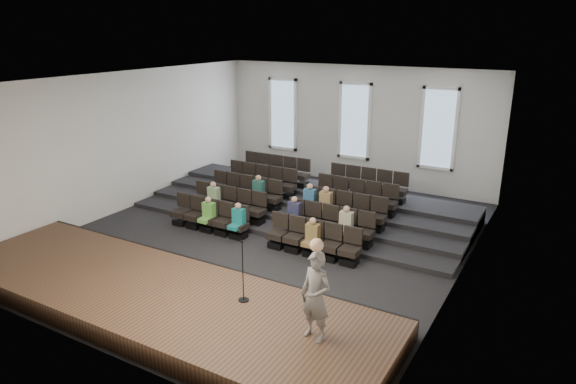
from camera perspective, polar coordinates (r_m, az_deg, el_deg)
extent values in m
plane|color=black|center=(16.71, -2.28, -4.92)|extent=(14.00, 14.00, 0.00)
cube|color=white|center=(15.48, -2.51, 12.45)|extent=(12.00, 14.00, 0.02)
cube|color=silver|center=(22.03, 7.46, 7.34)|extent=(12.00, 0.04, 5.00)
cube|color=silver|center=(10.94, -22.44, -4.82)|extent=(12.00, 0.04, 5.00)
cube|color=silver|center=(19.71, -17.44, 5.43)|extent=(0.04, 14.00, 5.00)
cube|color=silver|center=(13.79, 19.31, 0.12)|extent=(0.04, 14.00, 5.00)
cube|color=#4E3021|center=(13.01, -14.54, -11.31)|extent=(11.80, 3.60, 0.50)
cube|color=black|center=(14.16, -9.54, -8.45)|extent=(11.80, 0.06, 0.52)
cube|color=black|center=(18.55, 1.53, -2.29)|extent=(11.80, 4.80, 0.15)
cube|color=black|center=(18.96, 2.29, -1.61)|extent=(11.80, 3.75, 0.30)
cube|color=black|center=(19.38, 3.02, -0.95)|extent=(11.80, 2.70, 0.45)
cube|color=black|center=(19.80, 3.71, -0.32)|extent=(11.80, 1.65, 0.60)
cube|color=black|center=(18.00, -11.79, -3.25)|extent=(0.47, 0.43, 0.20)
cube|color=black|center=(17.89, -11.85, -2.32)|extent=(0.55, 0.50, 0.19)
cube|color=black|center=(17.90, -11.49, -0.89)|extent=(0.55, 0.08, 0.50)
cube|color=black|center=(17.62, -10.32, -3.61)|extent=(0.47, 0.43, 0.20)
cube|color=black|center=(17.51, -10.37, -2.67)|extent=(0.55, 0.50, 0.19)
cube|color=black|center=(17.53, -10.01, -1.21)|extent=(0.55, 0.08, 0.50)
cube|color=black|center=(17.26, -8.78, -3.99)|extent=(0.47, 0.43, 0.20)
cube|color=black|center=(17.15, -8.83, -3.03)|extent=(0.55, 0.50, 0.19)
cube|color=black|center=(17.17, -8.46, -1.54)|extent=(0.55, 0.08, 0.50)
cube|color=black|center=(16.92, -7.18, -4.39)|extent=(0.47, 0.43, 0.20)
cube|color=black|center=(16.80, -7.23, -3.41)|extent=(0.55, 0.50, 0.19)
cube|color=black|center=(16.82, -6.85, -1.88)|extent=(0.55, 0.08, 0.50)
cube|color=black|center=(16.59, -5.52, -4.79)|extent=(0.47, 0.43, 0.20)
cube|color=black|center=(16.47, -5.55, -3.80)|extent=(0.55, 0.50, 0.19)
cube|color=black|center=(16.48, -5.17, -2.24)|extent=(0.55, 0.08, 0.50)
cube|color=black|center=(15.85, -1.21, -5.82)|extent=(0.47, 0.43, 0.20)
cube|color=black|center=(15.73, -1.21, -4.79)|extent=(0.55, 0.50, 0.19)
cube|color=black|center=(15.74, -0.83, -3.15)|extent=(0.55, 0.08, 0.50)
cube|color=black|center=(15.57, 0.70, -6.26)|extent=(0.47, 0.43, 0.20)
cube|color=black|center=(15.45, 0.70, -5.21)|extent=(0.55, 0.50, 0.19)
cube|color=black|center=(15.46, 1.09, -3.55)|extent=(0.55, 0.08, 0.50)
cube|color=black|center=(15.32, 2.67, -6.71)|extent=(0.47, 0.43, 0.20)
cube|color=black|center=(15.19, 2.69, -5.65)|extent=(0.55, 0.50, 0.19)
cube|color=black|center=(15.20, 3.07, -3.96)|extent=(0.55, 0.08, 0.50)
cube|color=black|center=(15.08, 4.71, -7.17)|extent=(0.47, 0.43, 0.20)
cube|color=black|center=(14.95, 4.74, -6.09)|extent=(0.55, 0.50, 0.19)
cube|color=black|center=(14.97, 5.13, -4.37)|extent=(0.55, 0.08, 0.50)
cube|color=black|center=(14.86, 6.82, -7.63)|extent=(0.47, 0.43, 0.20)
cube|color=black|center=(14.73, 6.86, -6.54)|extent=(0.55, 0.50, 0.19)
cube|color=black|center=(14.75, 7.25, -4.80)|extent=(0.55, 0.08, 0.50)
cube|color=black|center=(18.69, -9.70, -1.83)|extent=(0.47, 0.43, 0.20)
cube|color=black|center=(18.59, -9.75, -0.93)|extent=(0.55, 0.50, 0.19)
cube|color=black|center=(18.61, -9.41, 0.44)|extent=(0.55, 0.08, 0.50)
cube|color=black|center=(18.33, -8.25, -2.15)|extent=(0.47, 0.43, 0.20)
cube|color=black|center=(18.22, -8.29, -1.24)|extent=(0.55, 0.50, 0.19)
cube|color=black|center=(18.25, -7.94, 0.16)|extent=(0.55, 0.08, 0.50)
cube|color=black|center=(17.98, -6.74, -2.49)|extent=(0.47, 0.43, 0.20)
cube|color=black|center=(17.88, -6.77, -1.56)|extent=(0.55, 0.50, 0.19)
cube|color=black|center=(17.91, -6.42, -0.13)|extent=(0.55, 0.08, 0.50)
cube|color=black|center=(17.65, -5.16, -2.83)|extent=(0.47, 0.43, 0.20)
cube|color=black|center=(17.54, -5.19, -1.89)|extent=(0.55, 0.50, 0.19)
cube|color=black|center=(17.57, -4.84, -0.43)|extent=(0.55, 0.08, 0.50)
cube|color=black|center=(17.33, -3.53, -3.19)|extent=(0.47, 0.43, 0.20)
cube|color=black|center=(17.22, -3.55, -2.23)|extent=(0.55, 0.50, 0.19)
cube|color=black|center=(17.25, -3.20, -0.74)|extent=(0.55, 0.08, 0.50)
cube|color=black|center=(16.63, 0.66, -4.09)|extent=(0.47, 0.43, 0.20)
cube|color=black|center=(16.51, 0.66, -3.09)|extent=(0.55, 0.50, 0.19)
cube|color=black|center=(16.55, 1.02, -1.54)|extent=(0.55, 0.08, 0.50)
cube|color=black|center=(16.36, 2.50, -4.48)|extent=(0.47, 0.43, 0.20)
cube|color=black|center=(16.25, 2.51, -3.46)|extent=(0.55, 0.50, 0.19)
cube|color=black|center=(16.28, 2.87, -1.89)|extent=(0.55, 0.08, 0.50)
cube|color=black|center=(16.12, 4.40, -4.87)|extent=(0.47, 0.43, 0.20)
cube|color=black|center=(16.00, 4.42, -3.85)|extent=(0.55, 0.50, 0.19)
cube|color=black|center=(16.04, 4.78, -2.24)|extent=(0.55, 0.08, 0.50)
cube|color=black|center=(15.89, 6.35, -5.27)|extent=(0.47, 0.43, 0.20)
cube|color=black|center=(15.78, 6.39, -4.24)|extent=(0.55, 0.50, 0.19)
cube|color=black|center=(15.81, 6.75, -2.61)|extent=(0.55, 0.08, 0.50)
cube|color=black|center=(15.69, 8.37, -5.68)|extent=(0.47, 0.43, 0.20)
cube|color=black|center=(15.57, 8.42, -4.63)|extent=(0.55, 0.50, 0.19)
cube|color=black|center=(15.60, 8.77, -2.98)|extent=(0.55, 0.08, 0.50)
cube|color=black|center=(19.41, -7.77, -0.52)|extent=(0.47, 0.42, 0.20)
cube|color=black|center=(19.31, -7.81, 0.36)|extent=(0.55, 0.50, 0.19)
cube|color=black|center=(19.36, -7.48, 1.67)|extent=(0.55, 0.08, 0.50)
cube|color=black|center=(19.06, -6.34, -0.80)|extent=(0.47, 0.42, 0.20)
cube|color=black|center=(18.97, -6.37, 0.08)|extent=(0.55, 0.50, 0.19)
cube|color=black|center=(19.01, -6.04, 1.43)|extent=(0.55, 0.08, 0.50)
cube|color=black|center=(18.73, -4.85, -1.10)|extent=(0.47, 0.42, 0.20)
cube|color=black|center=(18.63, -4.88, -0.20)|extent=(0.55, 0.50, 0.19)
cube|color=black|center=(18.68, -4.54, 1.17)|extent=(0.55, 0.08, 0.50)
cube|color=black|center=(18.41, -3.31, -1.40)|extent=(0.47, 0.42, 0.20)
cube|color=black|center=(18.31, -3.33, -0.49)|extent=(0.55, 0.50, 0.19)
cube|color=black|center=(18.36, -3.00, 0.91)|extent=(0.55, 0.08, 0.50)
cube|color=black|center=(18.11, -1.72, -1.72)|extent=(0.47, 0.42, 0.20)
cube|color=black|center=(18.01, -1.73, -0.79)|extent=(0.55, 0.50, 0.19)
cube|color=black|center=(18.05, -1.39, 0.63)|extent=(0.55, 0.08, 0.50)
cube|color=black|center=(17.44, 2.35, -2.51)|extent=(0.47, 0.42, 0.20)
cube|color=black|center=(17.33, 2.36, -1.55)|extent=(0.55, 0.50, 0.19)
cube|color=black|center=(17.38, 2.70, -0.07)|extent=(0.55, 0.08, 0.50)
cube|color=black|center=(17.19, 4.12, -2.85)|extent=(0.47, 0.42, 0.20)
cube|color=black|center=(17.08, 4.15, -1.88)|extent=(0.55, 0.50, 0.19)
cube|color=black|center=(17.13, 4.48, -0.38)|extent=(0.55, 0.08, 0.50)
cube|color=black|center=(16.95, 5.95, -3.20)|extent=(0.47, 0.42, 0.20)
cube|color=black|center=(16.84, 5.98, -2.22)|extent=(0.55, 0.50, 0.19)
cube|color=black|center=(16.89, 6.32, -0.70)|extent=(0.55, 0.08, 0.50)
cube|color=black|center=(16.74, 7.83, -3.56)|extent=(0.47, 0.42, 0.20)
cube|color=black|center=(16.63, 7.87, -2.56)|extent=(0.55, 0.50, 0.19)
cube|color=black|center=(16.68, 8.20, -1.02)|extent=(0.55, 0.08, 0.50)
cube|color=black|center=(16.54, 9.75, -3.92)|extent=(0.47, 0.42, 0.20)
cube|color=black|center=(16.43, 9.81, -2.91)|extent=(0.55, 0.50, 0.19)
cube|color=black|center=(16.48, 10.14, -1.35)|extent=(0.55, 0.08, 0.50)
cube|color=black|center=(20.16, -5.98, 0.70)|extent=(0.47, 0.42, 0.20)
cube|color=black|center=(20.07, -6.01, 1.55)|extent=(0.55, 0.50, 0.19)
cube|color=black|center=(20.13, -5.70, 2.81)|extent=(0.55, 0.08, 0.50)
cube|color=black|center=(19.83, -4.57, 0.45)|extent=(0.47, 0.42, 0.20)
cube|color=black|center=(19.74, -4.60, 1.31)|extent=(0.55, 0.50, 0.19)
cube|color=black|center=(19.79, -4.28, 2.59)|extent=(0.55, 0.08, 0.50)
cube|color=black|center=(19.51, -3.12, 0.19)|extent=(0.47, 0.42, 0.20)
cube|color=black|center=(19.42, -3.13, 1.06)|extent=(0.55, 0.50, 0.19)
cube|color=black|center=(19.47, -2.82, 2.37)|extent=(0.55, 0.08, 0.50)
cube|color=black|center=(19.20, -1.61, -0.08)|extent=(0.47, 0.42, 0.20)
cube|color=black|center=(19.11, -1.62, 0.80)|extent=(0.55, 0.50, 0.19)
cube|color=black|center=(19.17, -1.30, 2.13)|extent=(0.55, 0.08, 0.50)
cube|color=black|center=(18.91, -0.06, -0.36)|extent=(0.47, 0.42, 0.20)
cube|color=black|center=(18.82, -0.06, 0.53)|extent=(0.55, 0.50, 0.19)
cube|color=black|center=(18.88, 0.26, 1.89)|extent=(0.55, 0.08, 0.50)
cube|color=black|center=(18.27, 3.88, -1.07)|extent=(0.47, 0.42, 0.20)
cube|color=black|center=(18.17, 3.90, -0.15)|extent=(0.55, 0.50, 0.19)
cube|color=black|center=(18.23, 4.22, 1.26)|extent=(0.55, 0.08, 0.50)
cube|color=black|center=(18.03, 5.59, -1.38)|extent=(0.47, 0.42, 0.20)
cube|color=black|center=(17.93, 5.62, -0.44)|extent=(0.55, 0.50, 0.19)
cube|color=black|center=(17.99, 5.94, 0.98)|extent=(0.55, 0.08, 0.50)
cube|color=black|center=(17.81, 7.35, -1.69)|extent=(0.47, 0.42, 0.20)
cube|color=black|center=(17.71, 7.39, -0.74)|extent=(0.55, 0.50, 0.19)
cube|color=black|center=(17.77, 7.70, 0.70)|extent=(0.55, 0.08, 0.50)
cube|color=black|center=(17.61, 9.15, -2.01)|extent=(0.47, 0.42, 0.20)
cube|color=black|center=(17.50, 9.20, -1.05)|extent=(0.55, 0.50, 0.19)
cube|color=black|center=(17.57, 9.51, 0.41)|extent=(0.55, 0.08, 0.50)
cube|color=black|center=(17.42, 10.99, -2.33)|extent=(0.47, 0.42, 0.20)
cube|color=black|center=(17.32, 11.05, -1.37)|extent=(0.55, 0.50, 0.19)
cube|color=black|center=(17.38, 11.36, 0.11)|extent=(0.55, 0.08, 0.50)
cube|color=black|center=(20.94, -4.32, 1.83)|extent=(0.47, 0.42, 0.20)
cube|color=black|center=(20.86, -4.34, 2.65)|extent=(0.55, 0.50, 0.19)
cube|color=black|center=(20.92, -4.05, 3.86)|extent=(0.55, 0.08, 0.50)
cube|color=black|center=(20.62, -2.94, 1.60)|extent=(0.47, 0.42, 0.20)
cube|color=black|center=(20.54, -2.96, 2.43)|extent=(0.55, 0.50, 0.19)
cube|color=black|center=(20.60, -2.66, 3.67)|extent=(0.55, 0.08, 0.50)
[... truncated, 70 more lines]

